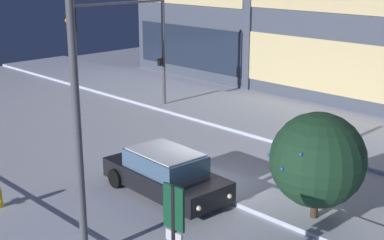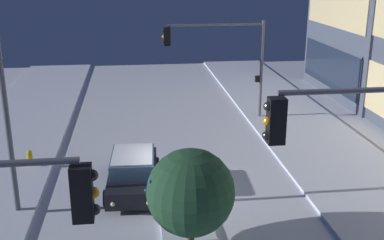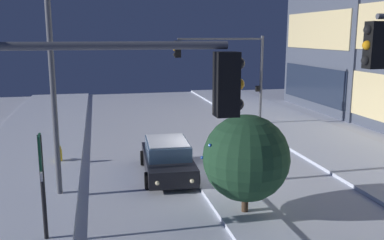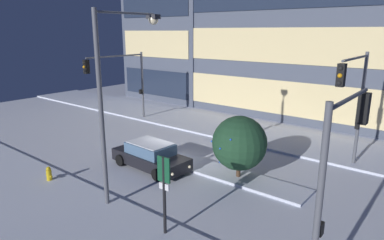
% 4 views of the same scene
% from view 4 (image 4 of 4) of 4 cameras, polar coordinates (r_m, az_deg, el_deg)
% --- Properties ---
extents(ground, '(52.00, 52.00, 0.00)m').
position_cam_4_polar(ground, '(20.14, -2.67, -6.99)').
color(ground, silver).
extents(curb_strip_near, '(52.00, 5.20, 0.14)m').
position_cam_4_polar(curb_strip_near, '(15.74, -22.25, -14.40)').
color(curb_strip_near, silver).
rests_on(curb_strip_near, ground).
extents(curb_strip_far, '(52.00, 5.20, 0.14)m').
position_cam_4_polar(curb_strip_far, '(26.11, 8.62, -1.88)').
color(curb_strip_far, silver).
rests_on(curb_strip_far, ground).
extents(median_strip, '(9.00, 1.80, 0.14)m').
position_cam_4_polar(median_strip, '(18.48, 5.54, -8.88)').
color(median_strip, silver).
rests_on(median_strip, ground).
extents(office_tower_secondary, '(10.17, 8.68, 20.33)m').
position_cam_4_polar(office_tower_secondary, '(39.92, -1.83, 18.59)').
color(office_tower_secondary, '#4C5466').
rests_on(office_tower_secondary, ground).
extents(car_near, '(4.81, 2.29, 1.49)m').
position_cam_4_polar(car_near, '(19.18, -6.92, -5.95)').
color(car_near, black).
rests_on(car_near, ground).
extents(traffic_light_corner_near_right, '(0.32, 4.00, 5.84)m').
position_cam_4_polar(traffic_light_corner_near_right, '(10.46, 23.55, -5.78)').
color(traffic_light_corner_near_right, '#565960').
rests_on(traffic_light_corner_near_right, ground).
extents(traffic_light_corner_far_left, '(0.32, 5.79, 5.73)m').
position_cam_4_polar(traffic_light_corner_far_left, '(27.97, -11.84, 7.36)').
color(traffic_light_corner_far_left, '#565960').
rests_on(traffic_light_corner_far_left, ground).
extents(traffic_light_corner_far_right, '(0.32, 4.79, 6.37)m').
position_cam_4_polar(traffic_light_corner_far_right, '(18.90, 25.44, 3.95)').
color(traffic_light_corner_far_right, '#565960').
rests_on(traffic_light_corner_far_right, ground).
extents(street_lamp_arched, '(0.56, 3.41, 8.29)m').
position_cam_4_polar(street_lamp_arched, '(14.70, -12.41, 6.30)').
color(street_lamp_arched, '#565960').
rests_on(street_lamp_arched, ground).
extents(fire_hydrant, '(0.48, 0.26, 0.86)m').
position_cam_4_polar(fire_hydrant, '(18.80, -22.77, -8.46)').
color(fire_hydrant, gold).
rests_on(fire_hydrant, ground).
extents(parking_info_sign, '(0.55, 0.12, 3.15)m').
position_cam_4_polar(parking_info_sign, '(12.51, -4.68, -11.00)').
color(parking_info_sign, black).
rests_on(parking_info_sign, ground).
extents(decorated_tree_median, '(2.78, 2.83, 3.34)m').
position_cam_4_polar(decorated_tree_median, '(17.41, 7.93, -3.86)').
color(decorated_tree_median, '#473323').
rests_on(decorated_tree_median, ground).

